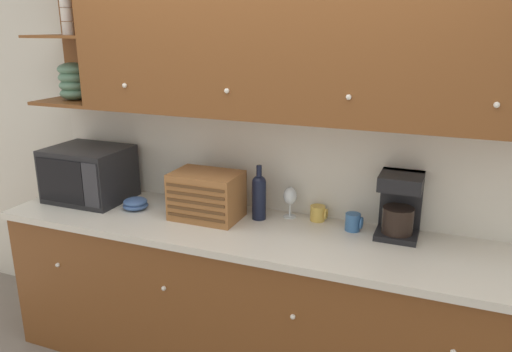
{
  "coord_description": "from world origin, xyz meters",
  "views": [
    {
      "loc": [
        0.98,
        -2.66,
        1.97
      ],
      "look_at": [
        0.0,
        -0.22,
        1.17
      ],
      "focal_mm": 35.0,
      "sensor_mm": 36.0,
      "label": 1
    }
  ],
  "objects_px": {
    "mug": "(318,213)",
    "mug_blue_second": "(353,222)",
    "storage_canister": "(176,191)",
    "bowl_stack_on_counter": "(135,204)",
    "coffee_maker": "(400,205)",
    "wine_bottle": "(259,195)",
    "microwave": "(89,174)",
    "wine_glass": "(290,197)",
    "bread_box": "(207,195)"
  },
  "relations": [
    {
      "from": "bread_box",
      "to": "mug",
      "type": "xyz_separation_m",
      "value": [
        0.6,
        0.2,
        -0.09
      ]
    },
    {
      "from": "wine_glass",
      "to": "coffee_maker",
      "type": "bearing_deg",
      "value": -3.04
    },
    {
      "from": "bowl_stack_on_counter",
      "to": "mug_blue_second",
      "type": "xyz_separation_m",
      "value": [
        1.28,
        0.16,
        0.01
      ]
    },
    {
      "from": "bowl_stack_on_counter",
      "to": "wine_bottle",
      "type": "xyz_separation_m",
      "value": [
        0.75,
        0.13,
        0.11
      ]
    },
    {
      "from": "coffee_maker",
      "to": "microwave",
      "type": "bearing_deg",
      "value": -175.67
    },
    {
      "from": "bowl_stack_on_counter",
      "to": "mug_blue_second",
      "type": "height_order",
      "value": "mug_blue_second"
    },
    {
      "from": "wine_bottle",
      "to": "coffee_maker",
      "type": "height_order",
      "value": "coffee_maker"
    },
    {
      "from": "bowl_stack_on_counter",
      "to": "bread_box",
      "type": "distance_m",
      "value": 0.48
    },
    {
      "from": "microwave",
      "to": "coffee_maker",
      "type": "distance_m",
      "value": 1.89
    },
    {
      "from": "bread_box",
      "to": "mug_blue_second",
      "type": "height_order",
      "value": "bread_box"
    },
    {
      "from": "wine_bottle",
      "to": "wine_glass",
      "type": "bearing_deg",
      "value": 29.39
    },
    {
      "from": "bread_box",
      "to": "coffee_maker",
      "type": "height_order",
      "value": "coffee_maker"
    },
    {
      "from": "bowl_stack_on_counter",
      "to": "wine_glass",
      "type": "xyz_separation_m",
      "value": [
        0.91,
        0.22,
        0.09
      ]
    },
    {
      "from": "bowl_stack_on_counter",
      "to": "bread_box",
      "type": "height_order",
      "value": "bread_box"
    },
    {
      "from": "microwave",
      "to": "mug_blue_second",
      "type": "bearing_deg",
      "value": 4.02
    },
    {
      "from": "bowl_stack_on_counter",
      "to": "coffee_maker",
      "type": "height_order",
      "value": "coffee_maker"
    },
    {
      "from": "bread_box",
      "to": "mug",
      "type": "height_order",
      "value": "bread_box"
    },
    {
      "from": "bowl_stack_on_counter",
      "to": "storage_canister",
      "type": "bearing_deg",
      "value": 43.94
    },
    {
      "from": "storage_canister",
      "to": "bread_box",
      "type": "height_order",
      "value": "bread_box"
    },
    {
      "from": "microwave",
      "to": "mug_blue_second",
      "type": "distance_m",
      "value": 1.66
    },
    {
      "from": "mug_blue_second",
      "to": "coffee_maker",
      "type": "xyz_separation_m",
      "value": [
        0.23,
        0.03,
        0.12
      ]
    },
    {
      "from": "bowl_stack_on_counter",
      "to": "coffee_maker",
      "type": "relative_size",
      "value": 0.45
    },
    {
      "from": "bread_box",
      "to": "coffee_maker",
      "type": "distance_m",
      "value": 1.06
    },
    {
      "from": "mug",
      "to": "mug_blue_second",
      "type": "bearing_deg",
      "value": -17.85
    },
    {
      "from": "microwave",
      "to": "bowl_stack_on_counter",
      "type": "height_order",
      "value": "microwave"
    },
    {
      "from": "microwave",
      "to": "mug_blue_second",
      "type": "xyz_separation_m",
      "value": [
        1.65,
        0.12,
        -0.12
      ]
    },
    {
      "from": "mug",
      "to": "bread_box",
      "type": "bearing_deg",
      "value": -161.96
    },
    {
      "from": "wine_glass",
      "to": "mug",
      "type": "xyz_separation_m",
      "value": [
        0.17,
        0.01,
        -0.08
      ]
    },
    {
      "from": "storage_canister",
      "to": "coffee_maker",
      "type": "relative_size",
      "value": 0.49
    },
    {
      "from": "microwave",
      "to": "wine_bottle",
      "type": "bearing_deg",
      "value": 4.39
    },
    {
      "from": "bowl_stack_on_counter",
      "to": "mug",
      "type": "height_order",
      "value": "mug"
    },
    {
      "from": "microwave",
      "to": "wine_glass",
      "type": "height_order",
      "value": "microwave"
    },
    {
      "from": "bowl_stack_on_counter",
      "to": "wine_glass",
      "type": "distance_m",
      "value": 0.94
    },
    {
      "from": "coffee_maker",
      "to": "mug",
      "type": "bearing_deg",
      "value": 174.51
    },
    {
      "from": "bowl_stack_on_counter",
      "to": "wine_bottle",
      "type": "bearing_deg",
      "value": 10.14
    },
    {
      "from": "microwave",
      "to": "bread_box",
      "type": "distance_m",
      "value": 0.84
    },
    {
      "from": "bowl_stack_on_counter",
      "to": "bread_box",
      "type": "relative_size",
      "value": 0.39
    },
    {
      "from": "bread_box",
      "to": "mug_blue_second",
      "type": "bearing_deg",
      "value": 8.9
    },
    {
      "from": "wine_glass",
      "to": "mug_blue_second",
      "type": "relative_size",
      "value": 1.9
    },
    {
      "from": "storage_canister",
      "to": "wine_glass",
      "type": "height_order",
      "value": "wine_glass"
    },
    {
      "from": "storage_canister",
      "to": "mug_blue_second",
      "type": "xyz_separation_m",
      "value": [
        1.1,
        -0.01,
        -0.04
      ]
    },
    {
      "from": "microwave",
      "to": "coffee_maker",
      "type": "bearing_deg",
      "value": 4.33
    },
    {
      "from": "bowl_stack_on_counter",
      "to": "mug_blue_second",
      "type": "relative_size",
      "value": 1.59
    },
    {
      "from": "mug_blue_second",
      "to": "storage_canister",
      "type": "bearing_deg",
      "value": 179.39
    },
    {
      "from": "bowl_stack_on_counter",
      "to": "bread_box",
      "type": "bearing_deg",
      "value": 4.42
    },
    {
      "from": "wine_bottle",
      "to": "mug_blue_second",
      "type": "xyz_separation_m",
      "value": [
        0.54,
        0.03,
        -0.1
      ]
    },
    {
      "from": "bowl_stack_on_counter",
      "to": "wine_bottle",
      "type": "relative_size",
      "value": 0.48
    },
    {
      "from": "microwave",
      "to": "bowl_stack_on_counter",
      "type": "bearing_deg",
      "value": -7.37
    },
    {
      "from": "storage_canister",
      "to": "microwave",
      "type": "bearing_deg",
      "value": -166.96
    },
    {
      "from": "storage_canister",
      "to": "wine_bottle",
      "type": "height_order",
      "value": "wine_bottle"
    }
  ]
}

